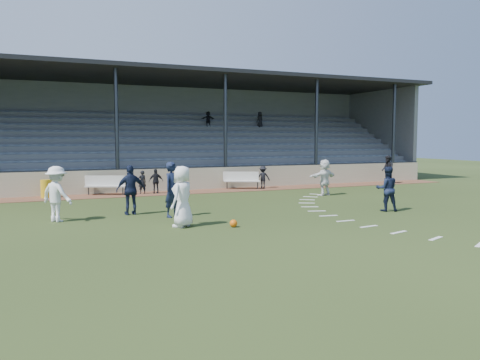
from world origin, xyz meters
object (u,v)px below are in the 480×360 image
at_px(bench_right, 241,179).
at_px(player_navy_lead, 172,189).
at_px(bench_left, 105,183).
at_px(football, 234,223).
at_px(trash_bin, 47,189).
at_px(official, 388,169).
at_px(player_white_lead, 182,196).

relative_size(bench_right, player_navy_lead, 1.00).
distance_m(bench_left, football, 10.75).
relative_size(bench_left, trash_bin, 2.35).
bearing_deg(trash_bin, football, -62.48).
bearing_deg(player_navy_lead, football, -99.85).
bearing_deg(bench_right, trash_bin, -154.73).
xyz_separation_m(player_navy_lead, official, (15.68, 7.04, -0.09)).
bearing_deg(trash_bin, player_white_lead, -67.90).
xyz_separation_m(bench_right, player_navy_lead, (-5.98, -7.67, 0.40)).
xyz_separation_m(football, official, (14.42, 9.72, 0.78)).
bearing_deg(player_navy_lead, official, -10.89).
height_order(trash_bin, player_white_lead, player_white_lead).
bearing_deg(bench_right, bench_left, -155.59).
relative_size(player_white_lead, official, 1.10).
height_order(bench_left, football, bench_left).
height_order(player_navy_lead, official, player_navy_lead).
bearing_deg(bench_left, trash_bin, -154.51).
relative_size(bench_left, player_white_lead, 1.03).
distance_m(football, official, 17.41).
relative_size(bench_left, official, 1.14).
height_order(bench_left, player_white_lead, player_white_lead).
bearing_deg(player_white_lead, trash_bin, -111.58).
relative_size(football, player_white_lead, 0.13).
relative_size(bench_left, football, 8.17).
bearing_deg(bench_right, player_white_lead, -97.76).
xyz_separation_m(bench_left, player_white_lead, (1.18, -9.71, 0.39)).
distance_m(bench_right, football, 11.38).
xyz_separation_m(trash_bin, player_white_lead, (3.89, -9.58, 0.53)).
height_order(bench_right, football, bench_right).
bearing_deg(bench_right, player_navy_lead, -103.07).
bearing_deg(player_navy_lead, trash_bin, 83.23).
bearing_deg(official, trash_bin, -70.94).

